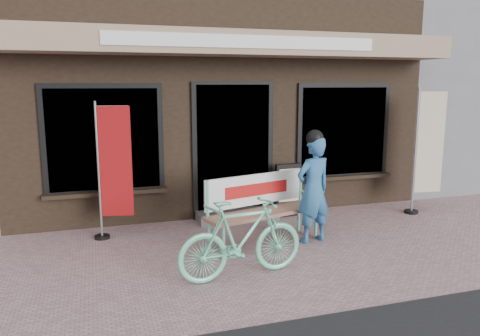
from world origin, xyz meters
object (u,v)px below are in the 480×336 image
object	(u,v)px
person	(313,188)
bicycle	(242,239)
bench	(261,203)
menu_stand	(288,190)
nobori_cream	(427,149)
nobori_red	(113,169)

from	to	relation	value
person	bicycle	world-z (taller)	person
bench	menu_stand	size ratio (longest dim) A/B	2.01
bench	nobori_cream	xyz separation A→B (m)	(3.13, 0.53, 0.54)
nobori_red	menu_stand	size ratio (longest dim) A/B	2.20
nobori_red	menu_stand	xyz separation A→B (m)	(2.77, 0.28, -0.55)
bench	nobori_cream	distance (m)	3.22
bench	person	bearing A→B (deg)	-34.45
nobori_cream	person	bearing A→B (deg)	-154.83
bench	nobori_cream	bearing A→B (deg)	-5.40
bicycle	nobori_red	xyz separation A→B (m)	(-1.29, 1.83, 0.54)
bicycle	nobori_red	world-z (taller)	nobori_red
bicycle	nobori_cream	bearing A→B (deg)	-73.53
bicycle	nobori_cream	world-z (taller)	nobori_cream
person	menu_stand	bearing A→B (deg)	69.41
bench	nobori_red	bearing A→B (deg)	144.03
bench	nobori_cream	size ratio (longest dim) A/B	0.84
bicycle	menu_stand	bearing A→B (deg)	-41.84
nobori_red	nobori_cream	size ratio (longest dim) A/B	0.92
nobori_cream	nobori_red	bearing A→B (deg)	-174.50
person	nobori_red	xyz separation A→B (m)	(-2.60, 0.97, 0.23)
bench	person	xyz separation A→B (m)	(0.67, -0.24, 0.22)
nobori_red	nobori_cream	world-z (taller)	nobori_cream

